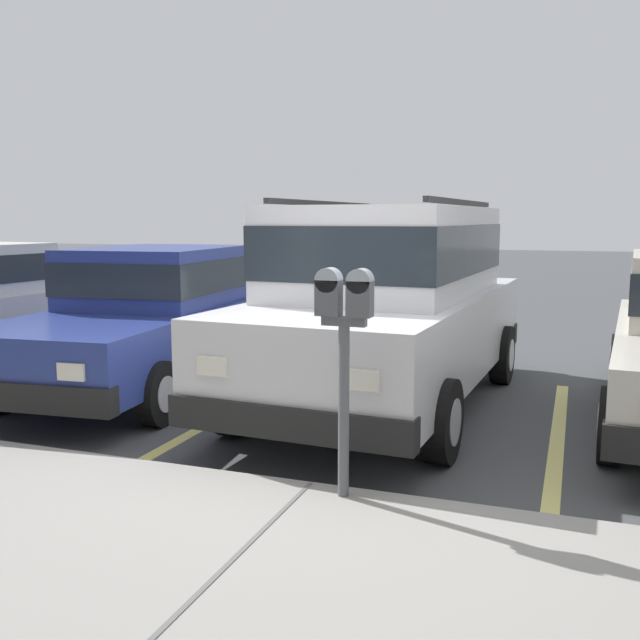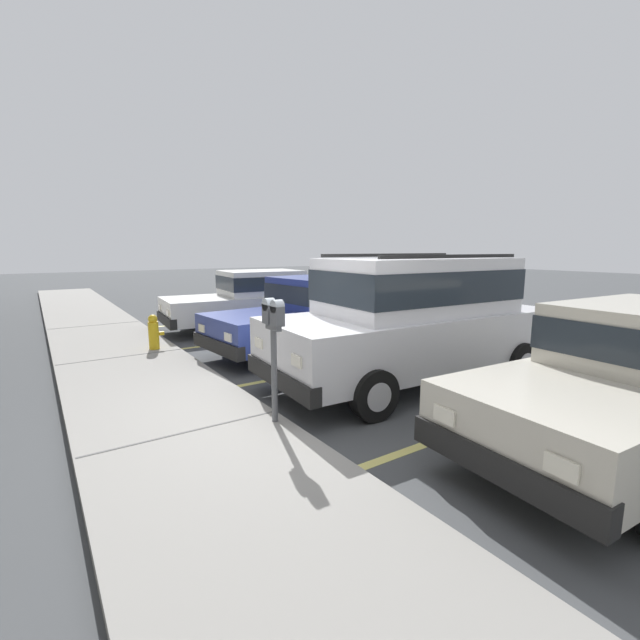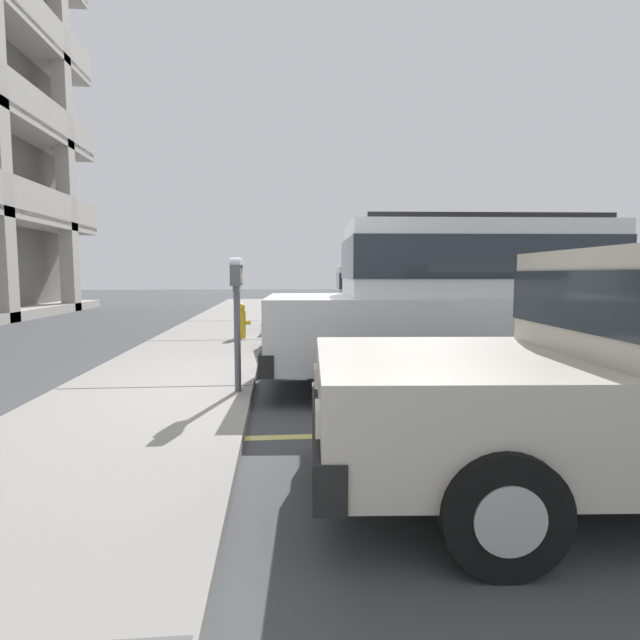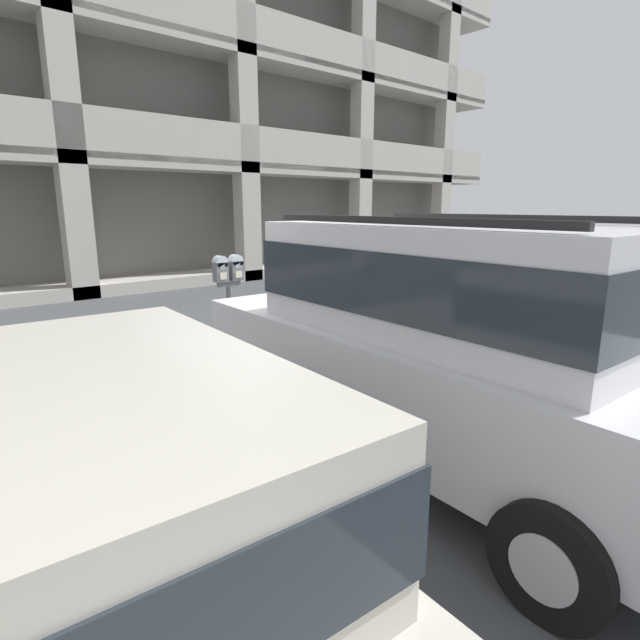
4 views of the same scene
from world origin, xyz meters
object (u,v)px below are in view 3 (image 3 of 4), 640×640
object	(u,v)px
dark_hatchback	(406,307)
blue_coupe	(372,298)
fire_hydrant	(241,321)
silver_suv	(466,299)
parking_meter_near	(237,292)

from	to	relation	value
dark_hatchback	blue_coupe	size ratio (longest dim) A/B	1.00
blue_coupe	fire_hydrant	xyz separation A→B (m)	(-1.54, 2.95, -0.36)
silver_suv	parking_meter_near	xyz separation A→B (m)	(-0.41, 2.69, 0.11)
silver_suv	fire_hydrant	bearing A→B (deg)	38.68
silver_suv	blue_coupe	bearing A→B (deg)	3.54
parking_meter_near	fire_hydrant	distance (m)	4.66
silver_suv	dark_hatchback	world-z (taller)	silver_suv
silver_suv	fire_hydrant	distance (m)	5.18
parking_meter_near	dark_hatchback	bearing A→B (deg)	-40.47
silver_suv	blue_coupe	xyz separation A→B (m)	(5.72, 0.04, -0.27)
dark_hatchback	parking_meter_near	world-z (taller)	parking_meter_near
fire_hydrant	silver_suv	bearing A→B (deg)	-144.44
silver_suv	parking_meter_near	world-z (taller)	silver_suv
dark_hatchback	fire_hydrant	world-z (taller)	dark_hatchback
silver_suv	dark_hatchback	bearing A→B (deg)	3.63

